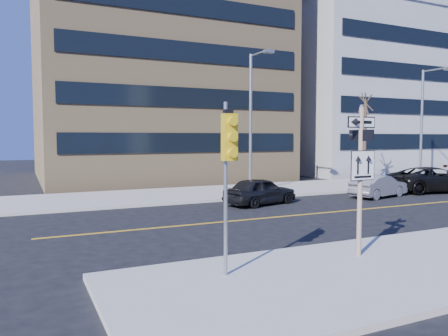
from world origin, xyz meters
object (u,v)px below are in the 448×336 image
streetlight_a (253,113)px  parked_car_c (434,180)px  sign_pole (361,171)px  parked_car_b (379,186)px  parked_car_a (260,191)px  streetlight_b (425,118)px  street_tree_west (366,105)px  traffic_signal (229,152)px

streetlight_a → parked_car_c: bearing=-18.7°
sign_pole → parked_car_b: (9.86, 9.29, -1.80)m
streetlight_a → parked_car_a: bearing=-112.8°
sign_pole → parked_car_c: size_ratio=0.73×
streetlight_a → streetlight_b: 14.00m
sign_pole → parked_car_a: bearing=75.5°
streetlight_b → street_tree_west: 5.09m
parked_car_b → streetlight_b: size_ratio=0.48×
streetlight_b → parked_car_b: bearing=-153.9°
parked_car_a → streetlight_b: 16.36m
parked_car_c → streetlight_a: size_ratio=0.69×
street_tree_west → parked_car_c: bearing=-67.7°
traffic_signal → parked_car_a: bearing=56.7°
sign_pole → streetlight_b: streetlight_b is taller
parked_car_a → streetlight_a: streetlight_a is taller
parked_car_a → parked_car_b: (7.32, -0.50, -0.05)m
parked_car_c → street_tree_west: size_ratio=0.88×
street_tree_west → streetlight_a: bearing=-176.5°
sign_pole → parked_car_a: (2.54, 9.79, -1.75)m
parked_car_b → street_tree_west: (3.14, 4.52, 4.89)m
parked_car_c → streetlight_b: streetlight_b is taller
traffic_signal → parked_car_b: (13.86, 9.44, -2.39)m
sign_pole → traffic_signal: (-4.00, -0.15, 0.59)m
sign_pole → parked_car_b: bearing=43.3°
parked_car_c → traffic_signal: bearing=129.2°
sign_pole → streetlight_a: 14.05m
parked_car_b → street_tree_west: size_ratio=0.61×
parked_car_a → parked_car_c: 12.17m
parked_car_b → streetlight_a: (-5.86, 3.98, 4.12)m
streetlight_b → street_tree_west: (-5.00, 0.54, 0.77)m
parked_car_c → streetlight_b: size_ratio=0.69×
traffic_signal → street_tree_west: 22.14m
traffic_signal → streetlight_b: bearing=31.4°
sign_pole → parked_car_c: 17.67m
traffic_signal → parked_car_b: size_ratio=1.04×
streetlight_a → sign_pole: bearing=-106.8°
sign_pole → streetlight_a: (4.00, 13.27, 2.32)m
traffic_signal → parked_car_c: 21.24m
traffic_signal → streetlight_a: streetlight_a is taller
parked_car_b → streetlight_a: size_ratio=0.48×
traffic_signal → street_tree_west: (17.00, 13.96, 2.50)m
parked_car_b → street_tree_west: street_tree_west is taller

